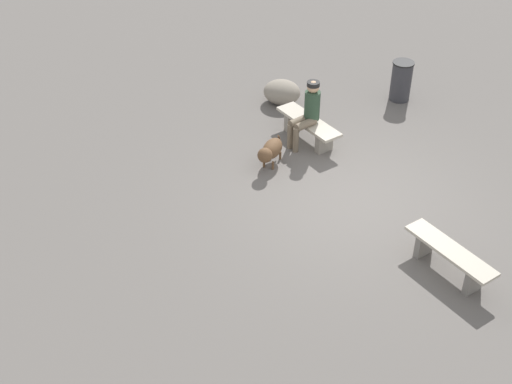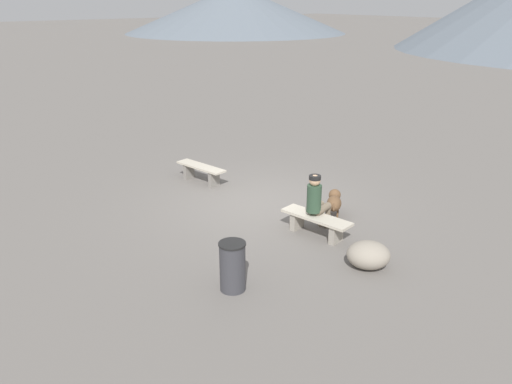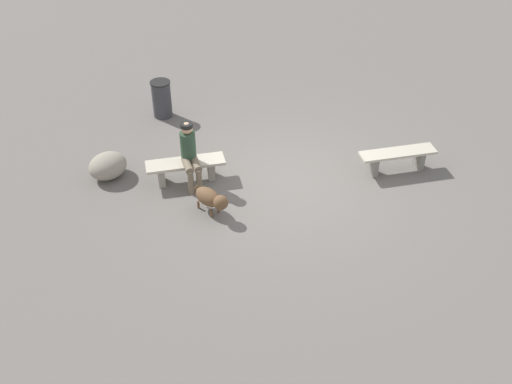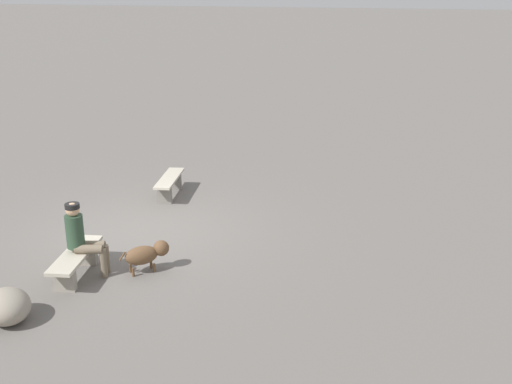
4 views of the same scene
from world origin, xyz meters
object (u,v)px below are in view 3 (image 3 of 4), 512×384
Objects in this scene: bench_right at (186,167)px; trash_bin at (162,99)px; dog at (211,198)px; boulder at (108,166)px; bench_left at (397,157)px; seated_person at (189,151)px.

bench_right is 1.83× the size of trash_bin.
bench_right is 2.20× the size of dog.
boulder is at bearing 68.95° from trash_bin.
boulder is (5.69, -0.09, -0.07)m from bench_left.
dog is at bearing 7.65° from bench_left.
bench_left is 5.69m from boulder.
bench_right is at bearing -8.31° from bench_left.
bench_left is 1.00× the size of bench_right.
dog is at bearing 148.57° from boulder.
dog is at bearing 98.05° from seated_person.
seated_person is (4.06, 0.20, 0.41)m from bench_left.
seated_person is (-0.10, 0.09, 0.43)m from bench_right.
trash_bin is (4.79, -2.42, 0.11)m from bench_left.
trash_bin is at bearing 155.49° from dog.
bench_right is at bearing -54.93° from seated_person.
bench_right is 1.22× the size of seated_person.
boulder is at bearing -10.72° from bench_left.
dog is 0.83× the size of trash_bin.
seated_person reaches higher than boulder.
bench_left is 1.83× the size of trash_bin.
seated_person reaches higher than trash_bin.
bench_left is at bearing 179.13° from boulder.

